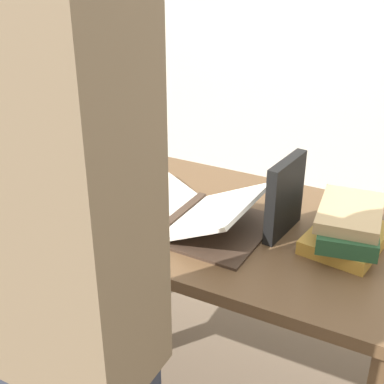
{
  "coord_description": "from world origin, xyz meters",
  "views": [
    {
      "loc": [
        0.62,
        -1.28,
        1.54
      ],
      "look_at": [
        -0.04,
        -0.03,
        0.83
      ],
      "focal_mm": 50.0,
      "sensor_mm": 36.0,
      "label": 1
    }
  ],
  "objects": [
    {
      "name": "reading_lamp",
      "position": [
        -0.5,
        0.13,
        1.14
      ],
      "size": [
        0.16,
        0.16,
        0.5
      ],
      "color": "#2D2D33",
      "rests_on": "reading_desk"
    },
    {
      "name": "open_book",
      "position": [
        -0.07,
        -0.06,
        0.78
      ],
      "size": [
        0.55,
        0.34,
        0.11
      ],
      "rotation": [
        0.0,
        0.0,
        -0.03
      ],
      "color": "#38281E",
      "rests_on": "reading_desk"
    },
    {
      "name": "book_stack_tall",
      "position": [
        0.41,
        0.03,
        0.81
      ],
      "size": [
        0.22,
        0.3,
        0.12
      ],
      "color": "#BC8933",
      "rests_on": "reading_desk"
    },
    {
      "name": "book_standing_upright",
      "position": [
        0.23,
        0.01,
        0.86
      ],
      "size": [
        0.05,
        0.19,
        0.22
      ],
      "rotation": [
        0.0,
        0.0,
        -0.12
      ],
      "color": "black",
      "rests_on": "reading_desk"
    },
    {
      "name": "reading_desk",
      "position": [
        0.0,
        0.0,
        0.64
      ],
      "size": [
        1.27,
        0.68,
        0.75
      ],
      "color": "brown",
      "rests_on": "ground_plane"
    },
    {
      "name": "coffee_mug",
      "position": [
        -0.3,
        -0.11,
        0.8
      ],
      "size": [
        0.1,
        0.1,
        0.1
      ],
      "rotation": [
        0.0,
        0.0,
        5.52
      ],
      "color": "#B74238",
      "rests_on": "reading_desk"
    },
    {
      "name": "person_reader",
      "position": [
        0.04,
        -0.71,
        0.82
      ],
      "size": [
        0.36,
        0.21,
        1.67
      ],
      "rotation": [
        0.0,
        0.0,
        3.14
      ],
      "color": "#2D3342",
      "rests_on": "ground_plane"
    },
    {
      "name": "pencil",
      "position": [
        -0.09,
        -0.28,
        0.75
      ],
      "size": [
        0.04,
        0.15,
        0.01
      ],
      "rotation": [
        0.0,
        0.0,
        0.23
      ],
      "color": "gold",
      "rests_on": "reading_desk"
    }
  ]
}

